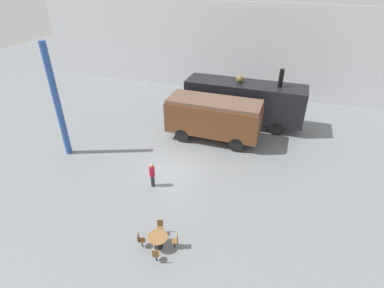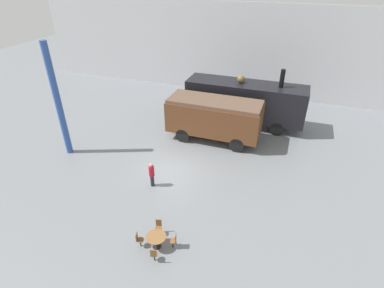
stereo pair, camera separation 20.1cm
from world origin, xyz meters
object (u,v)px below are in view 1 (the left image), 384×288
cafe_chair_0 (156,254)px  cafe_table_near (158,239)px  visitor_person (152,174)px  steam_locomotive (244,100)px  passenger_coach_wooden (214,116)px

cafe_chair_0 → cafe_table_near: bearing=-0.0°
cafe_table_near → cafe_chair_0: cafe_chair_0 is taller
visitor_person → steam_locomotive: bearing=71.0°
cafe_chair_0 → visitor_person: (-2.58, 5.04, 0.39)m
cafe_table_near → cafe_chair_0: (0.26, -0.82, -0.07)m
steam_locomotive → passenger_coach_wooden: (-1.67, -3.49, -0.20)m
passenger_coach_wooden → cafe_table_near: passenger_coach_wooden is taller
steam_locomotive → cafe_chair_0: size_ratio=11.30×
steam_locomotive → passenger_coach_wooden: bearing=-115.6°
passenger_coach_wooden → cafe_chair_0: (0.65, -12.02, -1.47)m
passenger_coach_wooden → cafe_table_near: bearing=-88.0°
passenger_coach_wooden → cafe_chair_0: bearing=-86.9°
steam_locomotive → visitor_person: 11.14m
passenger_coach_wooden → visitor_person: size_ratio=4.26×
steam_locomotive → visitor_person: bearing=-109.0°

